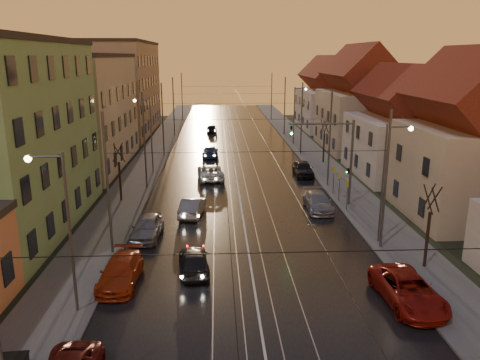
{
  "coord_description": "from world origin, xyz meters",
  "views": [
    {
      "loc": [
        -1.86,
        -18.75,
        12.13
      ],
      "look_at": [
        -0.08,
        18.39,
        2.24
      ],
      "focal_mm": 35.0,
      "sensor_mm": 36.0,
      "label": 1
    }
  ],
  "objects": [
    {
      "name": "ground",
      "position": [
        0.0,
        0.0,
        0.0
      ],
      "size": [
        160.0,
        160.0,
        0.0
      ],
      "primitive_type": "plane",
      "color": "black",
      "rests_on": "ground"
    },
    {
      "name": "road",
      "position": [
        0.0,
        40.0,
        0.02
      ],
      "size": [
        16.0,
        120.0,
        0.04
      ],
      "primitive_type": "cube",
      "color": "black",
      "rests_on": "ground"
    },
    {
      "name": "sidewalk_left",
      "position": [
        -10.0,
        40.0,
        0.07
      ],
      "size": [
        4.0,
        120.0,
        0.15
      ],
      "primitive_type": "cube",
      "color": "#4C4C4C",
      "rests_on": "ground"
    },
    {
      "name": "sidewalk_right",
      "position": [
        10.0,
        40.0,
        0.07
      ],
      "size": [
        4.0,
        120.0,
        0.15
      ],
      "primitive_type": "cube",
      "color": "#4C4C4C",
      "rests_on": "ground"
    },
    {
      "name": "tram_rail_0",
      "position": [
        -2.2,
        40.0,
        0.06
      ],
      "size": [
        0.06,
        120.0,
        0.03
      ],
      "primitive_type": "cube",
      "color": "gray",
      "rests_on": "road"
    },
    {
      "name": "tram_rail_1",
      "position": [
        -0.77,
        40.0,
        0.06
      ],
      "size": [
        0.06,
        120.0,
        0.03
      ],
      "primitive_type": "cube",
      "color": "gray",
      "rests_on": "road"
    },
    {
      "name": "tram_rail_2",
      "position": [
        0.77,
        40.0,
        0.06
      ],
      "size": [
        0.06,
        120.0,
        0.03
      ],
      "primitive_type": "cube",
      "color": "gray",
      "rests_on": "road"
    },
    {
      "name": "tram_rail_3",
      "position": [
        2.2,
        40.0,
        0.06
      ],
      "size": [
        0.06,
        120.0,
        0.03
      ],
      "primitive_type": "cube",
      "color": "gray",
      "rests_on": "road"
    },
    {
      "name": "apartment_left_2",
      "position": [
        -17.5,
        34.0,
        6.0
      ],
      "size": [
        10.0,
        20.0,
        12.0
      ],
      "primitive_type": "cube",
      "color": "tan",
      "rests_on": "ground"
    },
    {
      "name": "apartment_left_3",
      "position": [
        -17.5,
        58.0,
        7.0
      ],
      "size": [
        10.0,
        24.0,
        14.0
      ],
      "primitive_type": "cube",
      "color": "#907C5D",
      "rests_on": "ground"
    },
    {
      "name": "house_right_1",
      "position": [
        17.0,
        15.0,
        5.45
      ],
      "size": [
        8.67,
        10.2,
        10.8
      ],
      "color": "#B6A68C",
      "rests_on": "ground"
    },
    {
      "name": "house_right_2",
      "position": [
        17.0,
        28.0,
        4.64
      ],
      "size": [
        9.18,
        12.24,
        9.2
      ],
      "color": "beige",
      "rests_on": "ground"
    },
    {
      "name": "house_right_3",
      "position": [
        17.0,
        43.0,
        5.8
      ],
      "size": [
        9.18,
        14.28,
        11.5
      ],
      "color": "#B6A68C",
      "rests_on": "ground"
    },
    {
      "name": "house_right_4",
      "position": [
        17.0,
        61.0,
        5.05
      ],
      "size": [
        9.18,
        16.32,
        10.0
      ],
      "color": "beige",
      "rests_on": "ground"
    },
    {
      "name": "catenary_pole_l_1",
      "position": [
        -8.6,
        9.0,
        4.5
      ],
      "size": [
        0.16,
        0.16,
        9.0
      ],
      "primitive_type": "cylinder",
      "color": "#595B60",
      "rests_on": "ground"
    },
    {
      "name": "catenary_pole_r_1",
      "position": [
        8.6,
        9.0,
        4.5
      ],
      "size": [
        0.16,
        0.16,
        9.0
      ],
      "primitive_type": "cylinder",
      "color": "#595B60",
      "rests_on": "ground"
    },
    {
      "name": "catenary_pole_l_2",
      "position": [
        -8.6,
        24.0,
        4.5
      ],
      "size": [
        0.16,
        0.16,
        9.0
      ],
      "primitive_type": "cylinder",
      "color": "#595B60",
      "rests_on": "ground"
    },
    {
      "name": "catenary_pole_r_2",
      "position": [
        8.6,
        24.0,
        4.5
      ],
      "size": [
        0.16,
        0.16,
        9.0
      ],
      "primitive_type": "cylinder",
      "color": "#595B60",
      "rests_on": "ground"
    },
    {
      "name": "catenary_pole_l_3",
      "position": [
        -8.6,
        39.0,
        4.5
      ],
      "size": [
        0.16,
        0.16,
        9.0
      ],
      "primitive_type": "cylinder",
      "color": "#595B60",
      "rests_on": "ground"
    },
    {
      "name": "catenary_pole_r_3",
      "position": [
        8.6,
        39.0,
        4.5
      ],
      "size": [
        0.16,
        0.16,
        9.0
      ],
      "primitive_type": "cylinder",
      "color": "#595B60",
      "rests_on": "ground"
    },
    {
      "name": "catenary_pole_l_4",
      "position": [
        -8.6,
        54.0,
        4.5
      ],
      "size": [
        0.16,
        0.16,
        9.0
      ],
      "primitive_type": "cylinder",
      "color": "#595B60",
      "rests_on": "ground"
    },
    {
      "name": "catenary_pole_r_4",
      "position": [
        8.6,
        54.0,
        4.5
      ],
      "size": [
        0.16,
        0.16,
        9.0
      ],
      "primitive_type": "cylinder",
      "color": "#595B60",
      "rests_on": "ground"
    },
    {
      "name": "catenary_pole_l_5",
      "position": [
        -8.6,
        72.0,
        4.5
      ],
      "size": [
        0.16,
        0.16,
        9.0
      ],
      "primitive_type": "cylinder",
      "color": "#595B60",
      "rests_on": "ground"
    },
    {
      "name": "catenary_pole_r_5",
      "position": [
        8.6,
        72.0,
        4.5
      ],
      "size": [
        0.16,
        0.16,
        9.0
      ],
      "primitive_type": "cylinder",
      "color": "#595B60",
      "rests_on": "ground"
    },
    {
      "name": "street_lamp_0",
      "position": [
        -9.1,
        2.0,
        4.89
      ],
      "size": [
        1.75,
        0.32,
        8.0
      ],
      "color": "#595B60",
      "rests_on": "ground"
    },
    {
      "name": "street_lamp_1",
      "position": [
        9.1,
        10.0,
        4.89
      ],
      "size": [
        1.75,
        0.32,
        8.0
      ],
      "color": "#595B60",
      "rests_on": "ground"
    },
    {
      "name": "street_lamp_2",
      "position": [
        -9.1,
        30.0,
        4.89
      ],
      "size": [
        1.75,
        0.32,
        8.0
      ],
      "color": "#595B60",
      "rests_on": "ground"
    },
    {
      "name": "street_lamp_3",
      "position": [
        9.1,
        46.0,
        4.89
      ],
      "size": [
        1.75,
        0.32,
        8.0
      ],
      "color": "#595B60",
      "rests_on": "ground"
    },
    {
      "name": "traffic_light_mast",
      "position": [
        7.99,
        18.0,
        4.6
      ],
      "size": [
        5.3,
        0.32,
        7.2
      ],
      "color": "#595B60",
      "rests_on": "ground"
    },
    {
      "name": "bare_tree_0",
      "position": [
        -10.2,
        20.0,
        2.49
      ],
      "size": [
        1.09,
        1.09,
        5.11
      ],
      "color": "black",
      "rests_on": "ground"
    },
    {
      "name": "bare_tree_1",
      "position": [
        10.2,
        6.0,
        2.49
      ],
      "size": [
        1.09,
        1.09,
        5.11
      ],
      "color": "black",
      "rests_on": "ground"
    },
    {
      "name": "bare_tree_2",
      "position": [
        10.4,
        34.0,
        2.49
      ],
      "size": [
        1.09,
        1.09,
        5.11
      ],
      "color": "black",
      "rests_on": "ground"
    },
    {
      "name": "driving_car_0",
      "position": [
        -3.34,
        6.23,
        0.71
      ],
      "size": [
        2.11,
        4.31,
        1.41
      ],
      "primitive_type": "imported",
      "rotation": [
        0.0,
        0.0,
        3.25
      ],
      "color": "black",
      "rests_on": "ground"
    },
    {
      "name": "driving_car_1",
      "position": [
        -3.92,
        16.19,
        0.71
      ],
      "size": [
        2.08,
        4.49,
        1.42
      ],
      "primitive_type": "imported",
      "rotation": [
        0.0,
        0.0,
        3.0
      ],
      "color": "gray",
      "rests_on": "ground"
    },
    {
      "name": "driving_car_2",
      "position": [
        -2.65,
        27.35,
        0.73
      ],
      "size": [
        2.95,
        5.5,
        1.47
      ],
      "primitive_type": "imported",
      "rotation": [
        0.0,
        0.0,
        3.24
      ],
      "color": "#B7B7B7",
      "rests_on": "ground"
    },
    {
      "name": "driving_car_3",
      "position": [
        -2.84,
        38.0,
        0.69
      ],
      "size": [
        1.96,
        4.77,
        1.38
      ],
      "primitive_type": "imported",
      "rotation": [
        0.0,
        0.0,
        3.14
      ],
      "color": "#1A294E",
      "rests_on": "ground"
    },
    {
      "name": "driving_car_4",
      "position": [
        -2.86,
        56.94,
        0.69
      ],
      "size": [
        1.88,
        4.16,
        1.39
      ],
      "primitive_type": "imported",
      "rotation": [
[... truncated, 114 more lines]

